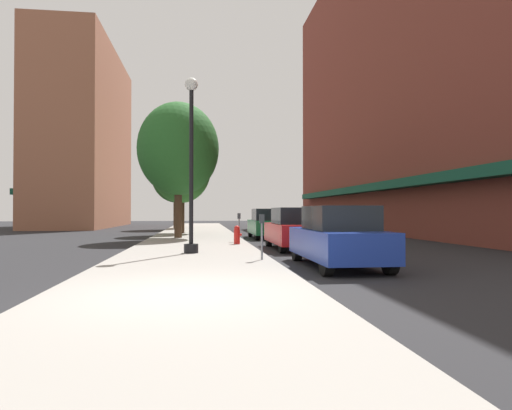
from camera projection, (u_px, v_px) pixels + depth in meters
The scene contains 14 objects.
ground_plane at pixel (264, 237), 25.80m from camera, with size 90.00×90.00×0.00m, color #232326.
sidewalk_slab at pixel (196, 236), 26.30m from camera, with size 4.80×50.00×0.12m, color gray.
building_right_brick at pixel (408, 72), 31.31m from camera, with size 6.80×40.00×23.07m.
building_far_background at pixel (85, 139), 42.92m from camera, with size 6.80×18.00×17.18m.
lamppost at pixel (191, 161), 14.72m from camera, with size 0.48×0.48×5.90m.
fire_hydrant at pixel (237, 235), 18.69m from camera, with size 0.33×0.26×0.79m.
parking_meter_near at pixel (239, 224), 20.28m from camera, with size 0.14×0.09×1.31m.
parking_meter_far at pixel (262, 231), 12.63m from camera, with size 0.14×0.09×1.31m.
tree_near at pixel (181, 170), 28.14m from camera, with size 3.76×3.76×6.26m.
tree_mid at pixel (176, 175), 36.74m from camera, with size 4.10×4.10×6.85m.
tree_far at pixel (178, 149), 23.25m from camera, with size 4.29×4.29×7.19m.
car_blue at pixel (338, 237), 11.89m from camera, with size 1.80×4.30×1.66m.
car_red at pixel (294, 229), 17.45m from camera, with size 1.80×4.30×1.66m.
car_green at pixel (267, 224), 24.60m from camera, with size 1.80×4.30×1.66m.
Camera 1 is at (0.31, -7.57, 1.51)m, focal length 30.76 mm.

